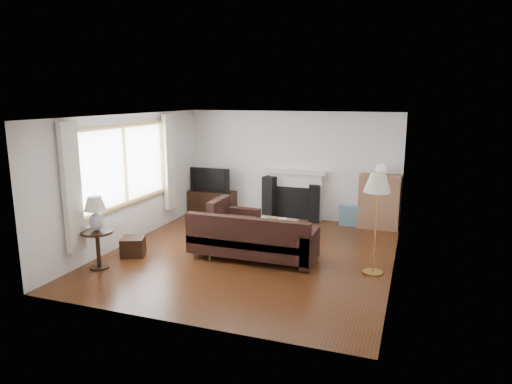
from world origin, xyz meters
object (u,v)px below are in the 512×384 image
(coffee_table, at_px, (272,229))
(floor_lamp, at_px, (375,224))
(bookshelf, at_px, (379,202))
(sectional_sofa, at_px, (253,237))
(tv_stand, at_px, (212,202))
(side_table, at_px, (98,250))

(coffee_table, bearing_deg, floor_lamp, -26.13)
(bookshelf, xyz_separation_m, sectional_sofa, (-1.92, -2.72, -0.20))
(bookshelf, bearing_deg, floor_lamp, -86.67)
(tv_stand, relative_size, coffee_table, 1.14)
(bookshelf, distance_m, coffee_table, 2.48)
(tv_stand, distance_m, floor_lamp, 4.93)
(tv_stand, xyz_separation_m, sectional_sofa, (2.03, -2.67, 0.11))
(tv_stand, distance_m, sectional_sofa, 3.36)
(sectional_sofa, distance_m, side_table, 2.62)
(floor_lamp, bearing_deg, bookshelf, 93.33)
(sectional_sofa, height_order, floor_lamp, floor_lamp)
(sectional_sofa, bearing_deg, bookshelf, 54.78)
(tv_stand, distance_m, bookshelf, 3.97)
(floor_lamp, xyz_separation_m, side_table, (-4.35, -1.30, -0.51))
(sectional_sofa, bearing_deg, floor_lamp, -0.04)
(coffee_table, xyz_separation_m, floor_lamp, (2.13, -1.27, 0.64))
(tv_stand, xyz_separation_m, bookshelf, (3.95, 0.05, 0.31))
(bookshelf, distance_m, sectional_sofa, 3.33)
(bookshelf, xyz_separation_m, coffee_table, (-1.97, -1.45, -0.40))
(tv_stand, bearing_deg, bookshelf, 0.70)
(bookshelf, bearing_deg, coffee_table, -143.74)
(bookshelf, height_order, sectional_sofa, bookshelf)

